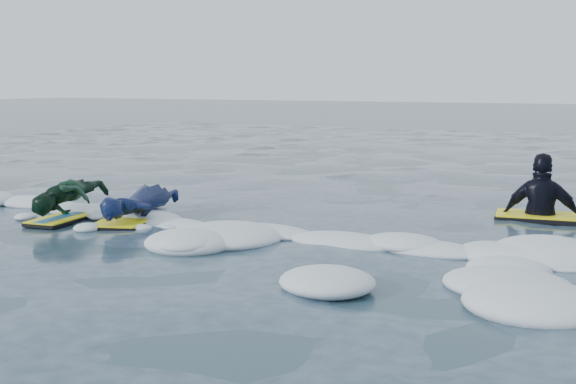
% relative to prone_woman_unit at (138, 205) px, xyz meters
% --- Properties ---
extents(ground, '(120.00, 120.00, 0.00)m').
position_rel_prone_woman_unit_xyz_m(ground, '(0.79, -1.43, -0.22)').
color(ground, '#19293C').
rests_on(ground, ground).
extents(foam_band, '(12.00, 3.10, 0.30)m').
position_rel_prone_woman_unit_xyz_m(foam_band, '(0.79, -0.39, -0.22)').
color(foam_band, white).
rests_on(foam_band, ground).
extents(prone_woman_unit, '(0.93, 1.73, 0.43)m').
position_rel_prone_woman_unit_xyz_m(prone_woman_unit, '(0.00, 0.00, 0.00)').
color(prone_woman_unit, black).
rests_on(prone_woman_unit, ground).
extents(prone_child_unit, '(0.90, 1.43, 0.52)m').
position_rel_prone_woman_unit_xyz_m(prone_child_unit, '(-0.85, -0.32, 0.05)').
color(prone_child_unit, black).
rests_on(prone_child_unit, ground).
extents(waiting_rider_unit, '(1.23, 0.79, 1.73)m').
position_rel_prone_woman_unit_xyz_m(waiting_rider_unit, '(4.60, 2.45, -0.20)').
color(waiting_rider_unit, black).
rests_on(waiting_rider_unit, ground).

